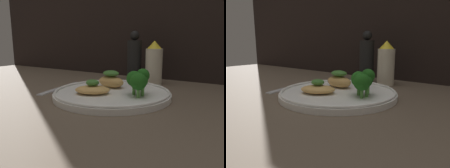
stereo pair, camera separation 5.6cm
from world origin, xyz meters
TOP-DOWN VIEW (x-y plane):
  - ground_plane at (0.00, 0.00)cm, footprint 180.00×180.00cm
  - plate at (0.00, 0.00)cm, footprint 29.97×29.97cm
  - grilled_meat_front at (-2.80, -4.56)cm, footprint 10.39×9.12cm
  - grilled_meat_middle at (-3.16, 4.47)cm, footprint 9.00×6.36cm
  - broccoli_bunch at (7.54, -0.06)cm, footprint 5.85×7.39cm
  - sauce_bottle at (2.47, 22.13)cm, footprint 5.55×5.55cm
  - pepper_grinder at (-4.82, 22.13)cm, footprint 4.95×4.95cm
  - fork at (-18.64, -0.11)cm, footprint 5.08×19.17cm

SIDE VIEW (x-z plane):
  - ground_plane at x=0.00cm, z-range -1.00..0.00cm
  - fork at x=-18.64cm, z-range 0.00..0.60cm
  - plate at x=0.00cm, z-range -0.01..1.99cm
  - grilled_meat_front at x=-2.80cm, z-range 0.82..4.42cm
  - grilled_meat_middle at x=-3.16cm, z-range 1.07..5.83cm
  - broccoli_bunch at x=7.54cm, z-range 2.14..8.45cm
  - sauce_bottle at x=2.47cm, z-range -0.31..14.06cm
  - pepper_grinder at x=-4.82cm, z-range -0.85..16.80cm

